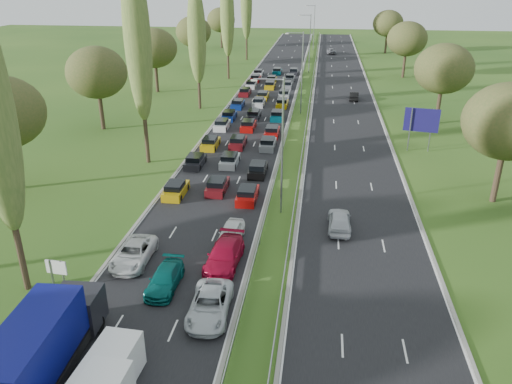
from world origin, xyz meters
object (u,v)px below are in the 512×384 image
(blue_lorry, at_px, (44,345))
(white_van_rear, at_px, (107,376))
(near_car_2, at_px, (134,253))
(direction_sign, at_px, (421,122))
(info_sign, at_px, (57,270))

(blue_lorry, xyz_separation_m, white_van_rear, (3.56, -0.72, -0.96))
(near_car_2, distance_m, direction_sign, 38.30)
(white_van_rear, height_order, info_sign, white_van_rear)
(blue_lorry, bearing_deg, direction_sign, 55.41)
(white_van_rear, bearing_deg, blue_lorry, 171.72)
(white_van_rear, bearing_deg, direction_sign, 65.29)
(near_car_2, bearing_deg, blue_lorry, -92.66)
(blue_lorry, bearing_deg, info_sign, 111.66)
(info_sign, height_order, direction_sign, direction_sign)
(info_sign, xyz_separation_m, direction_sign, (28.80, 32.75, 2.20))
(blue_lorry, height_order, info_sign, blue_lorry)
(near_car_2, height_order, blue_lorry, blue_lorry)
(near_car_2, height_order, direction_sign, direction_sign)
(blue_lorry, distance_m, direction_sign, 47.78)
(white_van_rear, height_order, direction_sign, direction_sign)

